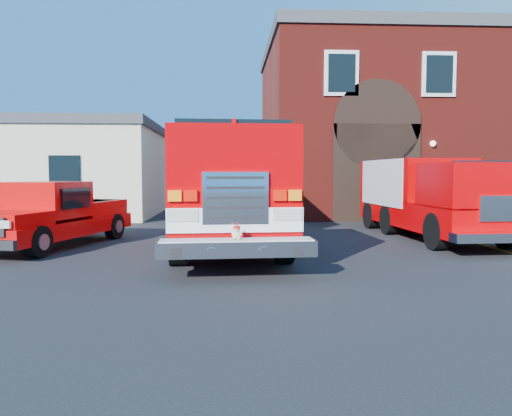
{
  "coord_description": "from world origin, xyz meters",
  "views": [
    {
      "loc": [
        -0.55,
        -11.12,
        1.99
      ],
      "look_at": [
        0.0,
        -1.2,
        1.3
      ],
      "focal_mm": 35.0,
      "sensor_mm": 36.0,
      "label": 1
    }
  ],
  "objects": [
    {
      "name": "secondary_truck",
      "position": [
        5.69,
        4.01,
        1.33
      ],
      "size": [
        2.65,
        7.61,
        2.44
      ],
      "color": "black",
      "rests_on": "ground"
    },
    {
      "name": "parking_stripe_mid",
      "position": [
        6.5,
        4.0,
        0.0
      ],
      "size": [
        0.12,
        3.0,
        0.01
      ],
      "primitive_type": "cube",
      "color": "yellow",
      "rests_on": "ground"
    },
    {
      "name": "ground",
      "position": [
        0.0,
        0.0,
        0.0
      ],
      "size": [
        100.0,
        100.0,
        0.0
      ],
      "primitive_type": "plane",
      "color": "black",
      "rests_on": "ground"
    },
    {
      "name": "fire_engine",
      "position": [
        -0.66,
        3.08,
        1.6
      ],
      "size": [
        3.31,
        10.17,
        3.09
      ],
      "color": "black",
      "rests_on": "ground"
    },
    {
      "name": "parking_stripe_near",
      "position": [
        6.5,
        1.0,
        0.0
      ],
      "size": [
        0.12,
        3.0,
        0.01
      ],
      "primitive_type": "cube",
      "color": "yellow",
      "rests_on": "ground"
    },
    {
      "name": "side_building",
      "position": [
        -9.0,
        13.0,
        2.2
      ],
      "size": [
        10.2,
        8.2,
        4.35
      ],
      "color": "beige",
      "rests_on": "ground"
    },
    {
      "name": "pickup_truck",
      "position": [
        -5.33,
        2.68,
        0.84
      ],
      "size": [
        3.38,
        5.73,
        1.77
      ],
      "color": "black",
      "rests_on": "ground"
    },
    {
      "name": "parking_stripe_far",
      "position": [
        6.5,
        7.0,
        0.0
      ],
      "size": [
        0.12,
        3.0,
        0.01
      ],
      "primitive_type": "cube",
      "color": "yellow",
      "rests_on": "ground"
    },
    {
      "name": "fire_station",
      "position": [
        8.99,
        13.98,
        4.25
      ],
      "size": [
        15.2,
        10.2,
        8.45
      ],
      "color": "maroon",
      "rests_on": "ground"
    }
  ]
}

